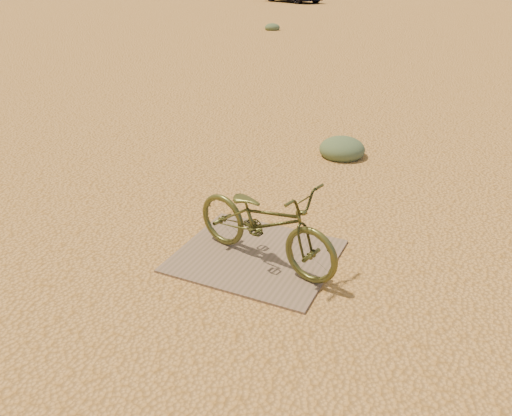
% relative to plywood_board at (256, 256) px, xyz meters
% --- Properties ---
extents(ground, '(120.00, 120.00, 0.00)m').
position_rel_plywood_board_xyz_m(ground, '(0.58, -0.24, -0.01)').
color(ground, tan).
rests_on(ground, ground).
extents(plywood_board, '(1.37, 1.21, 0.02)m').
position_rel_plywood_board_xyz_m(plywood_board, '(0.00, 0.00, 0.00)').
color(plywood_board, '#745A4C').
rests_on(plywood_board, ground).
extents(bicycle, '(1.55, 0.86, 0.77)m').
position_rel_plywood_board_xyz_m(bicycle, '(0.11, -0.06, 0.40)').
color(bicycle, '#444720').
rests_on(bicycle, plywood_board).
extents(kale_a, '(0.62, 0.62, 0.34)m').
position_rel_plywood_board_xyz_m(kale_a, '(-0.04, 2.90, -0.01)').
color(kale_a, '#546947').
rests_on(kale_a, ground).
extents(kale_c, '(0.61, 0.61, 0.33)m').
position_rel_plywood_board_xyz_m(kale_c, '(-6.69, 15.89, -0.01)').
color(kale_c, '#546947').
rests_on(kale_c, ground).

